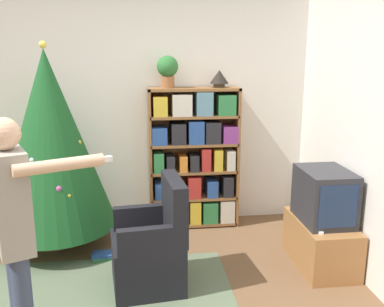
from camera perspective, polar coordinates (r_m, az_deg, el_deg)
name	(u,v)px	position (r m, az deg, el deg)	size (l,w,h in m)	color
wall_back	(134,108)	(4.74, -7.71, 6.03)	(8.00, 0.10, 2.60)	silver
bookshelf	(194,159)	(4.65, 0.33, -0.78)	(0.97, 0.30, 1.53)	brown
tv_stand	(321,243)	(4.13, 16.78, -11.33)	(0.45, 0.78, 0.43)	#996638
television	(324,196)	(3.96, 17.24, -5.42)	(0.41, 0.55, 0.47)	#28282D
game_remote	(319,231)	(3.79, 16.55, -9.85)	(0.04, 0.12, 0.02)	white
christmas_tree	(50,141)	(4.29, -18.36, 1.57)	(1.18, 1.18, 2.00)	#4C3323
armchair	(152,249)	(3.61, -5.34, -12.62)	(0.63, 0.62, 0.92)	black
standing_person	(15,228)	(2.69, -22.49, -9.16)	(0.72, 0.43, 1.57)	#38425B
potted_plant	(168,69)	(4.50, -3.28, 11.15)	(0.22, 0.22, 0.33)	#935B38
table_lamp	(219,78)	(4.57, 3.66, 10.07)	(0.20, 0.20, 0.18)	#473828
book_pile_near_tree	(102,256)	(4.24, -11.93, -13.20)	(0.22, 0.20, 0.05)	#2D7A42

